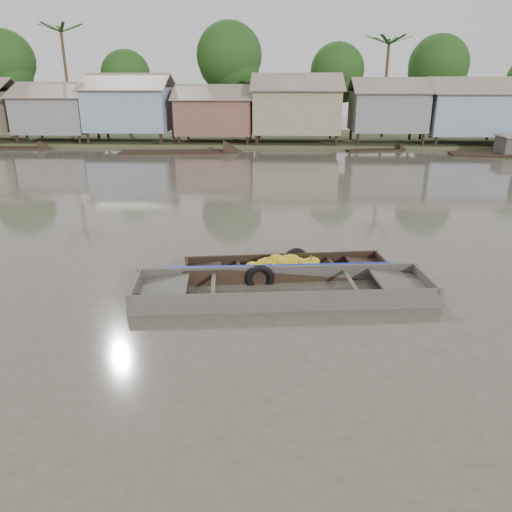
{
  "coord_description": "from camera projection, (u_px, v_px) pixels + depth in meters",
  "views": [
    {
      "loc": [
        1.32,
        -10.82,
        5.07
      ],
      "look_at": [
        0.75,
        1.06,
        0.8
      ],
      "focal_mm": 35.0,
      "sensor_mm": 36.0,
      "label": 1
    }
  ],
  "objects": [
    {
      "name": "distant_boats",
      "position": [
        442.0,
        153.0,
        33.79
      ],
      "size": [
        49.34,
        15.56,
        1.38
      ],
      "color": "black",
      "rests_on": "ground"
    },
    {
      "name": "riverbank",
      "position": [
        302.0,
        103.0,
        40.72
      ],
      "size": [
        120.0,
        12.47,
        10.22
      ],
      "color": "#384723",
      "rests_on": "ground"
    },
    {
      "name": "viewer_boat",
      "position": [
        284.0,
        293.0,
        12.3
      ],
      "size": [
        7.45,
        2.68,
        0.59
      ],
      "rotation": [
        0.0,
        0.0,
        0.11
      ],
      "color": "#3C3732",
      "rests_on": "ground"
    },
    {
      "name": "banana_boat",
      "position": [
        283.0,
        269.0,
        13.59
      ],
      "size": [
        5.63,
        2.1,
        0.79
      ],
      "rotation": [
        0.0,
        0.0,
        0.15
      ],
      "color": "black",
      "rests_on": "ground"
    },
    {
      "name": "ground",
      "position": [
        223.0,
        302.0,
        11.95
      ],
      "size": [
        120.0,
        120.0,
        0.0
      ],
      "primitive_type": "plane",
      "color": "#484337",
      "rests_on": "ground"
    }
  ]
}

